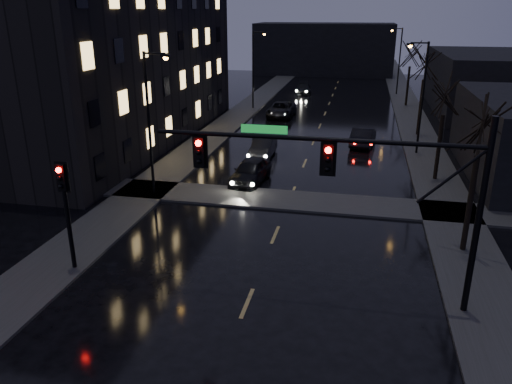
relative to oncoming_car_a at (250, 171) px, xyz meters
The scene contains 21 objects.
sidewalk_left 14.92m from the oncoming_car_a, 112.46° to the left, with size 3.00×140.00×0.12m, color #2D2D2B.
sidewalk_right 17.83m from the oncoming_car_a, 50.63° to the left, with size 3.00×140.00×0.12m, color #2D2D2B.
sidewalk_cross 3.97m from the oncoming_car_a, 44.17° to the right, with size 40.00×3.00×0.12m, color #2D2D2B.
apartment_block 17.10m from the oncoming_car_a, 147.35° to the left, with size 12.00×30.00×12.00m, color black.
commercial_right_far 33.38m from the oncoming_car_a, 53.51° to the left, with size 12.00×18.00×6.00m, color black.
far_block 56.87m from the oncoming_car_a, 90.20° to the left, with size 22.00×10.00×8.00m, color black.
signal_mast 14.52m from the oncoming_car_a, 61.45° to the right, with size 11.11×0.41×7.00m.
signal_pole_left 13.30m from the oncoming_car_a, 111.00° to the right, with size 0.35×0.41×4.53m.
tree_near 14.41m from the oncoming_car_a, 32.81° to the right, with size 3.52×3.52×8.08m.
tree_mid_a 12.62m from the oncoming_car_a, 13.91° to the left, with size 3.30×3.30×7.58m.
tree_mid_b 19.45m from the oncoming_car_a, 52.83° to the left, with size 3.74×3.74×8.59m.
tree_far 31.34m from the oncoming_car_a, 68.73° to the left, with size 3.43×3.43×7.88m.
streetlight_l_near 7.04m from the oncoming_car_a, 145.98° to the right, with size 1.53×0.28×8.00m.
streetlight_l_far 24.58m from the oncoming_car_a, 101.36° to the left, with size 1.53×0.28×8.00m.
streetlight_r_mid 14.18m from the oncoming_car_a, 40.19° to the left, with size 1.53×0.28×8.00m.
streetlight_r_far 38.43m from the oncoming_car_a, 74.23° to the left, with size 1.53×0.28×8.00m.
oncoming_car_a is the anchor object (origin of this frame).
oncoming_car_b 5.81m from the oncoming_car_a, 93.47° to the left, with size 1.41×4.05×1.33m, color black.
oncoming_car_c 20.34m from the oncoming_car_a, 93.80° to the left, with size 2.42×5.24×1.46m, color black.
oncoming_car_d 35.16m from the oncoming_car_a, 91.47° to the left, with size 1.79×4.41×1.28m, color black.
lead_car 12.48m from the oncoming_car_a, 57.50° to the left, with size 1.56×4.47×1.47m, color black.
Camera 1 is at (3.55, -7.25, 10.05)m, focal length 35.00 mm.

